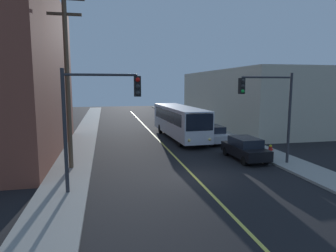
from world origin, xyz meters
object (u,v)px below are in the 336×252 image
traffic_signal_right_corner (269,101)px  fire_hydrant (270,150)px  parked_car_white (189,123)px  utility_pole_near (67,73)px  city_bus (179,120)px  parked_car_silver (213,134)px  parked_car_black (245,148)px  traffic_signal_left_corner (97,107)px

traffic_signal_right_corner → fire_hydrant: (1.44, 1.97, -3.72)m
parked_car_white → utility_pole_near: bearing=-129.6°
city_bus → utility_pole_near: size_ratio=1.12×
parked_car_silver → city_bus: bearing=129.7°
parked_car_white → traffic_signal_right_corner: (0.78, -16.11, 3.46)m
traffic_signal_right_corner → utility_pole_near: bearing=172.3°
parked_car_silver → traffic_signal_right_corner: size_ratio=0.74×
fire_hydrant → city_bus: bearing=116.4°
utility_pole_near → parked_car_white: bearing=50.4°
parked_car_black → parked_car_white: (-0.12, 14.26, 0.00)m
parked_car_black → utility_pole_near: utility_pole_near is taller
fire_hydrant → traffic_signal_right_corner: bearing=-126.1°
parked_car_black → utility_pole_near: (-12.01, -0.13, 5.27)m
city_bus → parked_car_black: (2.55, -9.50, -0.98)m
parked_car_white → utility_pole_near: utility_pole_near is taller
parked_car_black → utility_pole_near: bearing=-179.4°
utility_pole_near → traffic_signal_left_corner: size_ratio=1.82×
utility_pole_near → traffic_signal_left_corner: utility_pole_near is taller
traffic_signal_left_corner → utility_pole_near: bearing=112.0°
city_bus → parked_car_white: city_bus is taller
utility_pole_near → traffic_signal_right_corner: utility_pole_near is taller
traffic_signal_left_corner → city_bus: bearing=61.8°
parked_car_black → city_bus: bearing=105.1°
utility_pole_near → fire_hydrant: (14.11, 0.26, -5.53)m
traffic_signal_right_corner → parked_car_silver: bearing=95.0°
utility_pole_near → fire_hydrant: size_ratio=12.97×
parked_car_silver → traffic_signal_left_corner: size_ratio=0.74×
parked_car_white → fire_hydrant: (2.22, -14.13, -0.26)m
parked_car_black → utility_pole_near: 13.12m
traffic_signal_left_corner → traffic_signal_right_corner: (10.82, 2.86, 0.00)m
utility_pole_near → traffic_signal_right_corner: (12.67, -1.72, -1.81)m
parked_car_black → traffic_signal_left_corner: size_ratio=0.74×
city_bus → traffic_signal_left_corner: bearing=-118.2°
traffic_signal_left_corner → traffic_signal_right_corner: bearing=14.8°
parked_car_silver → parked_car_black: bearing=-89.4°
city_bus → parked_car_white: 5.44m
city_bus → fire_hydrant: city_bus is taller
city_bus → parked_car_white: (2.43, 4.77, -0.98)m
parked_car_silver → parked_car_white: same height
utility_pole_near → fire_hydrant: utility_pole_near is taller
city_bus → utility_pole_near: 14.16m
parked_car_white → traffic_signal_right_corner: traffic_signal_right_corner is taller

